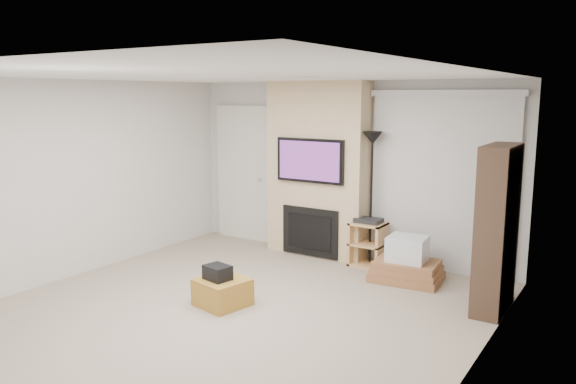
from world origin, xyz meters
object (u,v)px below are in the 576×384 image
Objects in this scene: floor_lamp at (372,160)px; ottoman at (223,292)px; av_stand at (368,241)px; bookshelf at (497,229)px; box_stack at (407,264)px.

ottoman is at bearing -107.43° from floor_lamp.
bookshelf is (1.82, -0.75, 0.55)m from av_stand.
bookshelf is at bearing 30.02° from ottoman.
box_stack is at bearing -30.82° from floor_lamp.
floor_lamp is at bearing 155.43° from bookshelf.
ottoman is 0.28× the size of bookshelf.
floor_lamp is 1.47m from box_stack.
av_stand is at bearing 157.57° from bookshelf.
box_stack is at bearing -25.66° from av_stand.
floor_lamp reaches higher than bookshelf.
floor_lamp is (0.73, 2.31, 1.29)m from ottoman.
floor_lamp is 2.77× the size of av_stand.
bookshelf reaches higher than ottoman.
av_stand reaches higher than ottoman.
box_stack reaches higher than ottoman.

